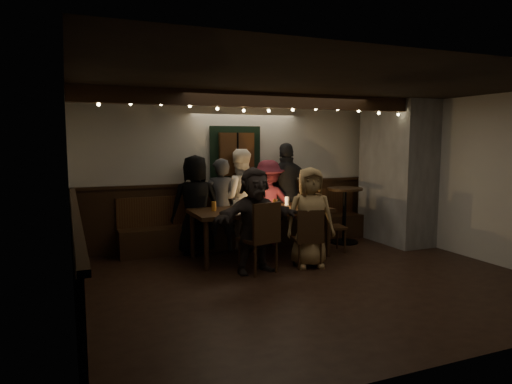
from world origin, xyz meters
name	(u,v)px	position (x,y,z in m)	size (l,w,h in m)	color
room	(325,189)	(1.07, 1.42, 1.07)	(6.02, 5.01, 2.62)	black
dining_table	(261,213)	(-0.15, 1.40, 0.73)	(2.24, 0.96, 0.97)	black
chair_near_left	(262,234)	(-0.49, 0.55, 0.58)	(0.56, 0.56, 1.04)	black
chair_near_right	(309,235)	(0.26, 0.54, 0.50)	(0.49, 0.49, 0.89)	black
chair_end	(328,222)	(1.05, 1.30, 0.51)	(0.48, 0.48, 0.91)	black
high_top	(345,208)	(1.70, 1.77, 0.65)	(0.64, 0.64, 1.03)	black
person_a	(196,205)	(-1.06, 2.03, 0.83)	(0.81, 0.53, 1.66)	black
person_b	(221,205)	(-0.61, 2.06, 0.80)	(0.58, 0.38, 1.60)	#333539
person_c	(239,199)	(-0.23, 2.16, 0.87)	(0.85, 0.66, 1.75)	white
person_d	(268,203)	(0.29, 2.08, 0.78)	(1.00, 0.58, 1.55)	#551926
person_e	(287,193)	(0.70, 2.15, 0.93)	(1.09, 0.45, 1.85)	black
person_f	(255,220)	(-0.55, 0.67, 0.76)	(1.41, 0.45, 1.53)	#312A27
person_g	(310,217)	(0.32, 0.62, 0.75)	(0.74, 0.48, 1.51)	#A48452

